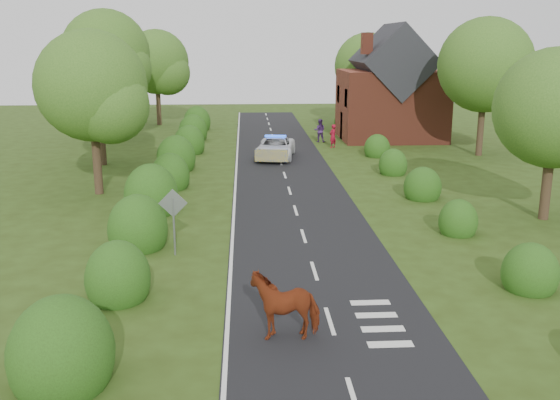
{
  "coord_description": "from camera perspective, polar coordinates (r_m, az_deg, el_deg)",
  "views": [
    {
      "loc": [
        -2.34,
        -20.22,
        7.73
      ],
      "look_at": [
        -0.91,
        5.0,
        1.3
      ],
      "focal_mm": 40.0,
      "sensor_mm": 36.0,
      "label": 1
    }
  ],
  "objects": [
    {
      "name": "ground",
      "position": [
        21.77,
        3.15,
        -6.53
      ],
      "size": [
        120.0,
        120.0,
        0.0
      ],
      "primitive_type": "plane",
      "color": "#2E4012"
    },
    {
      "name": "pedestrian_purple",
      "position": [
        49.6,
        3.65,
        6.36
      ],
      "size": [
        1.0,
        0.84,
        1.83
      ],
      "primitive_type": "imported",
      "rotation": [
        0.0,
        0.0,
        2.96
      ],
      "color": "#42235B",
      "rests_on": "ground"
    },
    {
      "name": "tree_left_b",
      "position": [
        41.14,
        -16.0,
        10.0
      ],
      "size": [
        5.74,
        5.6,
        8.07
      ],
      "color": "#332316",
      "rests_on": "ground"
    },
    {
      "name": "cow",
      "position": [
        17.07,
        0.48,
        -9.83
      ],
      "size": [
        2.21,
        1.29,
        1.51
      ],
      "primitive_type": "imported",
      "rotation": [
        0.0,
        0.0,
        -1.49
      ],
      "color": "brown",
      "rests_on": "ground"
    },
    {
      "name": "police_van",
      "position": [
        42.51,
        -0.42,
        4.79
      ],
      "size": [
        3.13,
        5.52,
        1.59
      ],
      "rotation": [
        0.0,
        0.0,
        -0.15
      ],
      "color": "silver",
      "rests_on": "ground"
    },
    {
      "name": "tree_left_c",
      "position": [
        51.12,
        -15.31,
        12.45
      ],
      "size": [
        6.97,
        6.8,
        10.22
      ],
      "color": "#332316",
      "rests_on": "ground"
    },
    {
      "name": "tree_right_b",
      "position": [
        45.25,
        18.68,
        11.28
      ],
      "size": [
        6.56,
        6.4,
        9.4
      ],
      "color": "#332316",
      "rests_on": "ground"
    },
    {
      "name": "hedgerow_right",
      "position": [
        33.45,
        12.33,
        1.56
      ],
      "size": [
        2.1,
        45.78,
        2.1
      ],
      "color": "#264515",
      "rests_on": "ground"
    },
    {
      "name": "tree_left_d",
      "position": [
        60.62,
        -10.98,
        12.05
      ],
      "size": [
        6.15,
        6.0,
        8.89
      ],
      "color": "#332316",
      "rests_on": "ground"
    },
    {
      "name": "hedgerow_left",
      "position": [
        32.93,
        -10.46,
        1.8
      ],
      "size": [
        2.75,
        50.41,
        3.0
      ],
      "color": "#264515",
      "rests_on": "ground"
    },
    {
      "name": "tree_right_c",
      "position": [
        59.26,
        8.22,
        11.83
      ],
      "size": [
        6.15,
        6.0,
        8.58
      ],
      "color": "#332316",
      "rests_on": "ground"
    },
    {
      "name": "tree_left_a",
      "position": [
        33.0,
        -16.45,
        9.56
      ],
      "size": [
        5.74,
        5.6,
        8.38
      ],
      "color": "#332316",
      "rests_on": "ground"
    },
    {
      "name": "pedestrian_red",
      "position": [
        47.0,
        4.85,
        5.85
      ],
      "size": [
        0.75,
        0.74,
        1.75
      ],
      "primitive_type": "imported",
      "rotation": [
        0.0,
        0.0,
        3.89
      ],
      "color": "maroon",
      "rests_on": "ground"
    },
    {
      "name": "road_markings",
      "position": [
        34.03,
        -1.92,
        1.19
      ],
      "size": [
        4.96,
        70.0,
        0.01
      ],
      "color": "white",
      "rests_on": "road"
    },
    {
      "name": "road_sign",
      "position": [
        23.18,
        -9.73,
        -1.12
      ],
      "size": [
        1.06,
        0.08,
        2.53
      ],
      "color": "gray",
      "rests_on": "ground"
    },
    {
      "name": "house",
      "position": [
        51.74,
        10.13,
        9.69
      ],
      "size": [
        8.0,
        7.4,
        9.17
      ],
      "color": "brown",
      "rests_on": "ground"
    },
    {
      "name": "road",
      "position": [
        36.13,
        0.54,
        1.94
      ],
      "size": [
        6.0,
        70.0,
        0.02
      ],
      "primitive_type": "cube",
      "color": "black",
      "rests_on": "ground"
    }
  ]
}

